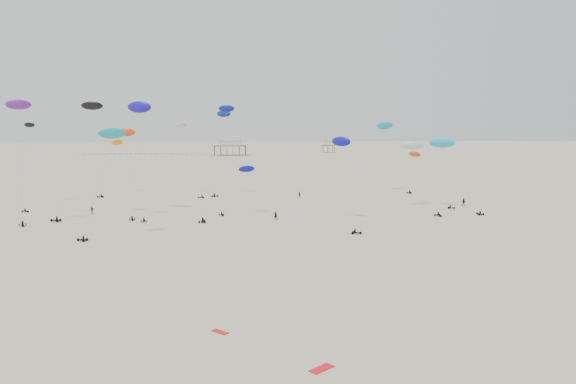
{
  "coord_description": "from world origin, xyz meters",
  "views": [
    {
      "loc": [
        -11.1,
        -16.18,
        19.54
      ],
      "look_at": [
        0.0,
        88.0,
        7.0
      ],
      "focal_mm": 35.0,
      "sensor_mm": 36.0,
      "label": 1
    }
  ],
  "objects": [
    {
      "name": "rig_4",
      "position": [
        -12.92,
        138.98,
        16.6
      ],
      "size": [
        6.03,
        5.73,
        23.59
      ],
      "rotation": [
        0.0,
        0.0,
        5.41
      ],
      "color": "black",
      "rests_on": "ground"
    },
    {
      "name": "spectator_1",
      "position": [
        45.42,
        112.81,
        0.0
      ],
      "size": [
        1.3,
        1.12,
        2.31
      ],
      "primitive_type": "imported",
      "rotation": [
        0.0,
        0.0,
        5.78
      ],
      "color": "black",
      "rests_on": "ground"
    },
    {
      "name": "pavilion_main",
      "position": [
        -10.0,
        350.0,
        4.22
      ],
      "size": [
        21.0,
        13.0,
        9.8
      ],
      "color": "brown",
      "rests_on": "ground"
    },
    {
      "name": "ground_plane",
      "position": [
        0.0,
        200.0,
        0.0
      ],
      "size": [
        900.0,
        900.0,
        0.0
      ],
      "primitive_type": "plane",
      "color": "beige"
    },
    {
      "name": "rig_7",
      "position": [
        -30.19,
        109.54,
        21.58
      ],
      "size": [
        6.2,
        15.04,
        25.83
      ],
      "rotation": [
        0.0,
        0.0,
        0.02
      ],
      "color": "black",
      "rests_on": "ground"
    },
    {
      "name": "rig_0",
      "position": [
        -8.43,
        105.38,
        7.86
      ],
      "size": [
        8.25,
        3.48,
        11.2
      ],
      "rotation": [
        0.0,
        0.0,
        3.49
      ],
      "color": "black",
      "rests_on": "ground"
    },
    {
      "name": "grounded_kite_a",
      "position": [
        -3.84,
        26.4,
        0.0
      ],
      "size": [
        2.29,
        2.06,
        0.08
      ],
      "primitive_type": "cube",
      "rotation": [
        0.0,
        0.0,
        0.66
      ],
      "color": "red",
      "rests_on": "ground"
    },
    {
      "name": "pier_fence",
      "position": [
        -62.0,
        350.0,
        0.77
      ],
      "size": [
        80.2,
        0.2,
        1.5
      ],
      "color": "black",
      "rests_on": "ground"
    },
    {
      "name": "rig_6",
      "position": [
        35.89,
        114.46,
        9.23
      ],
      "size": [
        9.29,
        10.14,
        14.88
      ],
      "rotation": [
        0.0,
        0.0,
        4.25
      ],
      "color": "black",
      "rests_on": "ground"
    },
    {
      "name": "rig_8",
      "position": [
        -23.22,
        143.22,
        16.01
      ],
      "size": [
        8.72,
        12.99,
        21.67
      ],
      "rotation": [
        0.0,
        0.0,
        1.82
      ],
      "color": "black",
      "rests_on": "ground"
    },
    {
      "name": "rig_1",
      "position": [
        -13.64,
        99.98,
        12.68
      ],
      "size": [
        7.72,
        9.31,
        23.87
      ],
      "rotation": [
        0.0,
        0.0,
        6.05
      ],
      "color": "black",
      "rests_on": "ground"
    },
    {
      "name": "rig_3",
      "position": [
        32.17,
        110.06,
        12.77
      ],
      "size": [
        5.62,
        16.05,
        18.77
      ],
      "rotation": [
        0.0,
        0.0,
        3.39
      ],
      "color": "black",
      "rests_on": "ground"
    },
    {
      "name": "rig_9",
      "position": [
        -31.62,
        81.71,
        14.98
      ],
      "size": [
        8.69,
        4.57,
        19.31
      ],
      "rotation": [
        0.0,
        0.0,
        1.26
      ],
      "color": "black",
      "rests_on": "ground"
    },
    {
      "name": "rig_15",
      "position": [
        34.95,
        142.9,
        16.97
      ],
      "size": [
        10.6,
        8.15,
        20.93
      ],
      "rotation": [
        0.0,
        0.0,
        5.48
      ],
      "color": "black",
      "rests_on": "ground"
    },
    {
      "name": "spectator_0",
      "position": [
        -1.52,
        97.97,
        0.0
      ],
      "size": [
        0.9,
        0.73,
        2.16
      ],
      "primitive_type": "imported",
      "rotation": [
        0.0,
        0.0,
        2.87
      ],
      "color": "black",
      "rests_on": "ground"
    },
    {
      "name": "pavilion_small",
      "position": [
        60.0,
        380.0,
        3.49
      ],
      "size": [
        9.0,
        7.0,
        8.0
      ],
      "color": "brown",
      "rests_on": "ground"
    },
    {
      "name": "rig_12",
      "position": [
        -41.11,
        104.89,
        17.74
      ],
      "size": [
        10.32,
        8.12,
        24.78
      ],
      "rotation": [
        0.0,
        0.0,
        1.3
      ],
      "color": "black",
      "rests_on": "ground"
    },
    {
      "name": "spectator_3",
      "position": [
        7.96,
        133.31,
        0.0
      ],
      "size": [
        0.8,
        0.66,
        1.91
      ],
      "primitive_type": "imported",
      "rotation": [
        0.0,
        0.0,
        2.85
      ],
      "color": "black",
      "rests_on": "ground"
    },
    {
      "name": "rig_2",
      "position": [
        -32.0,
        103.44,
        13.63
      ],
      "size": [
        4.26,
        5.91,
        19.01
      ],
      "rotation": [
        0.0,
        0.0,
        3.41
      ],
      "color": "black",
      "rests_on": "ground"
    },
    {
      "name": "rig_11",
      "position": [
        -43.24,
        146.57,
        11.72
      ],
      "size": [
        5.87,
        12.65,
        16.77
      ],
      "rotation": [
        0.0,
        0.0,
        1.53
      ],
      "color": "black",
      "rests_on": "ground"
    },
    {
      "name": "rig_10",
      "position": [
        -58.39,
        122.43,
        11.5
      ],
      "size": [
        5.51,
        16.1,
        23.56
      ],
      "rotation": [
        0.0,
        0.0,
        4.21
      ],
      "color": "black",
      "rests_on": "ground"
    },
    {
      "name": "rig_13",
      "position": [
        11.58,
        92.81,
        13.3
      ],
      "size": [
        4.34,
        17.22,
        20.39
      ],
      "rotation": [
        0.0,
        0.0,
        4.35
      ],
      "color": "black",
      "rests_on": "ground"
    },
    {
      "name": "rig_14",
      "position": [
        39.06,
        109.32,
        13.86
      ],
      "size": [
        8.69,
        14.42,
        18.47
      ],
      "rotation": [
        0.0,
        0.0,
        0.22
      ],
      "color": "black",
      "rests_on": "ground"
    },
    {
      "name": "rig_5",
      "position": [
        -51.16,
        97.42,
        18.45
      ],
      "size": [
        4.99,
        4.69,
        24.63
      ],
      "rotation": [
        0.0,
        0.0,
        3.51
      ],
      "color": "black",
      "rests_on": "ground"
    },
    {
      "name": "spectator_2",
      "position": [
        -41.26,
        110.23,
        0.0
      ],
      "size": [
        1.37,
        1.19,
        2.04
      ],
      "primitive_type": "imported",
      "rotation": [
        0.0,
        0.0,
        5.72
      ],
      "color": "black",
      "rests_on": "ground"
    },
    {
      "name": "grounded_kite_b",
      "position": [
        -12.1,
        35.42,
        0.0
      ],
      "size": [
        1.77,
        1.77,
        0.07
      ],
      "primitive_type": "cube",
      "rotation": [
        0.0,
        0.0,
        -0.79
      ],
      "color": "red",
      "rests_on": "ground"
    }
  ]
}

